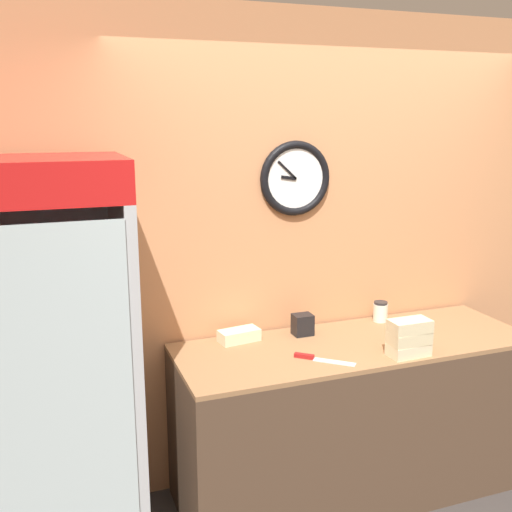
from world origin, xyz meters
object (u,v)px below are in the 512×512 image
Objects in this scene: sandwich_flat_left at (239,335)px; napkin_dispenser at (303,325)px; chefs_knife at (316,358)px; sandwich_stack_bottom at (408,350)px; sandwich_stack_middle at (409,338)px; sandwich_stack_top at (410,326)px; condiment_jar at (380,312)px; beverage_cooler at (43,349)px.

sandwich_flat_left is 1.98× the size of napkin_dispenser.
sandwich_stack_bottom is at bearing -13.49° from chefs_knife.
sandwich_flat_left is at bearing 126.76° from chefs_knife.
sandwich_stack_middle is at bearing -33.10° from sandwich_flat_left.
sandwich_stack_middle reaches higher than napkin_dispenser.
sandwich_stack_middle is at bearing 0.00° from sandwich_stack_bottom.
chefs_knife is at bearing -103.55° from napkin_dispenser.
sandwich_stack_middle is 1.01× the size of sandwich_stack_top.
sandwich_stack_middle is 0.91m from sandwich_flat_left.
condiment_jar is at bearing 1.25° from sandwich_flat_left.
sandwich_stack_middle is at bearing -50.05° from napkin_dispenser.
sandwich_stack_bottom is at bearing -33.10° from sandwich_flat_left.
napkin_dispenser is at bearing 129.95° from sandwich_stack_bottom.
sandwich_stack_bottom is 1.80× the size of condiment_jar.
sandwich_flat_left is 0.48m from chefs_knife.
sandwich_stack_top reaches higher than chefs_knife.
condiment_jar is (0.91, 0.02, 0.03)m from sandwich_flat_left.
napkin_dispenser is (-0.39, 0.47, -0.04)m from sandwich_stack_middle.
chefs_knife is at bearing 166.51° from sandwich_stack_top.
sandwich_flat_left is (-0.76, 0.50, -0.06)m from sandwich_stack_middle.
beverage_cooler reaches higher than condiment_jar.
beverage_cooler is 1.81m from sandwich_stack_middle.
sandwich_stack_top is 1.79× the size of napkin_dispenser.
condiment_jar is (0.63, 0.40, 0.05)m from chefs_knife.
condiment_jar is (0.15, 0.52, 0.03)m from sandwich_stack_bottom.
beverage_cooler is at bearing 170.13° from sandwich_stack_middle.
beverage_cooler is 9.12× the size of sandwich_stack_top.
sandwich_flat_left is (-0.76, 0.50, 0.00)m from sandwich_stack_bottom.
napkin_dispenser is (-0.39, 0.47, -0.10)m from sandwich_stack_top.
napkin_dispenser is at bearing 129.95° from sandwich_stack_top.
condiment_jar is at bearing 5.28° from napkin_dispenser.
sandwich_stack_top is (0.00, 0.00, 0.13)m from sandwich_stack_bottom.
sandwich_stack_top reaches higher than napkin_dispenser.
napkin_dispenser reaches higher than sandwich_stack_bottom.
beverage_cooler is at bearing 171.47° from chefs_knife.
beverage_cooler is at bearing -173.54° from napkin_dispenser.
sandwich_flat_left is 1.95× the size of condiment_jar.
sandwich_stack_middle reaches higher than sandwich_flat_left.
sandwich_stack_middle reaches higher than condiment_jar.
napkin_dispenser is at bearing -4.62° from sandwich_flat_left.
chefs_knife is (0.29, -0.38, -0.03)m from sandwich_flat_left.
sandwich_stack_middle is 0.50m from chefs_knife.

